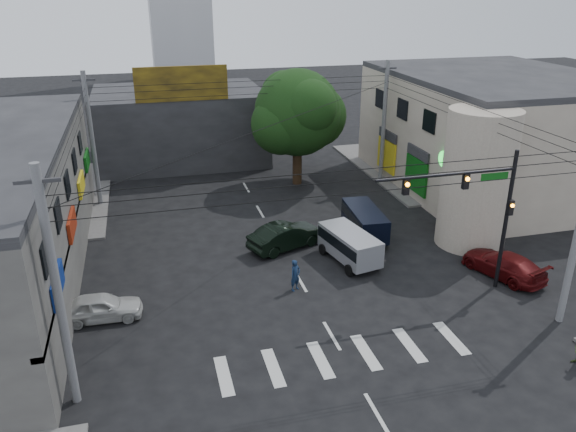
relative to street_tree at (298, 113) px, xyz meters
name	(u,v)px	position (x,y,z in m)	size (l,w,h in m)	color
ground	(312,301)	(-4.00, -17.00, -5.47)	(160.00, 160.00, 0.00)	black
sidewalk_far_right	(453,165)	(14.00, 1.00, -5.40)	(16.00, 16.00, 0.15)	#514F4C
building_right	(493,134)	(14.00, -4.00, -1.47)	(14.00, 18.00, 8.00)	gray
corner_column	(477,179)	(7.00, -13.00, -1.47)	(4.00, 4.00, 8.00)	gray
building_far	(180,125)	(-8.00, 9.00, -2.47)	(14.00, 10.00, 6.00)	#232326
billboard	(181,84)	(-8.00, 4.10, 1.83)	(7.00, 0.30, 2.60)	olive
street_tree	(298,113)	(0.00, 0.00, 0.00)	(6.40, 6.40, 8.70)	black
traffic_gantry	(479,201)	(3.82, -18.00, -0.64)	(7.10, 0.35, 7.20)	black
utility_pole_near_left	(57,292)	(-14.50, -21.50, -0.87)	(0.32, 0.32, 9.20)	#59595B
utility_pole_far_left	(92,141)	(-14.50, -1.00, -0.87)	(0.32, 0.32, 9.20)	#59595B
utility_pole_far_right	(384,123)	(6.50, -1.00, -0.87)	(0.32, 0.32, 9.20)	#59595B
dark_sedan	(286,236)	(-3.70, -10.89, -4.72)	(4.87, 3.18, 1.51)	black
white_compact	(101,307)	(-13.81, -16.03, -4.84)	(3.77, 1.64, 1.27)	#BABAB6
maroon_sedan	(503,264)	(6.50, -17.07, -4.81)	(3.21, 4.94, 1.33)	#4C0A0C
silver_minivan	(349,247)	(-0.77, -13.48, -4.59)	(2.51, 4.38, 1.77)	#96989E
navy_van	(364,223)	(1.30, -10.55, -4.59)	(2.01, 4.54, 1.77)	black
traffic_officer	(295,275)	(-4.48, -15.72, -4.65)	(0.72, 0.65, 1.65)	#12233F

